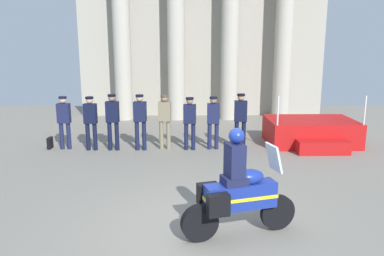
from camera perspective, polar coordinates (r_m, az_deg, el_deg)
The scene contains 13 objects.
ground_plane at distance 7.16m, azimuth 0.78°, elevation -14.61°, with size 28.00×28.00×0.00m, color gray.
colonnade_backdrop at distance 17.30m, azimuth 1.58°, elevation 14.98°, with size 10.93×1.59×7.66m.
reviewing_stand at distance 13.27m, azimuth 17.11°, elevation -0.62°, with size 2.81×2.45×1.71m.
officer_in_row_0 at distance 12.60m, azimuth -18.30°, elevation 1.35°, with size 0.39×0.25×1.66m.
officer_in_row_1 at distance 12.24m, azimuth -14.70°, elevation 1.30°, with size 0.39×0.25×1.67m.
officer_in_row_2 at distance 12.08m, azimuth -11.60°, elevation 1.51°, with size 0.39×0.25×1.74m.
officer_in_row_3 at distance 11.95m, azimuth -7.64°, elevation 1.52°, with size 0.39×0.25×1.73m.
officer_in_row_4 at distance 11.98m, azimuth -4.04°, elevation 1.57°, with size 0.39×0.25×1.71m.
officer_in_row_5 at distance 11.88m, azimuth -0.34°, elevation 1.30°, with size 0.39×0.25×1.64m.
officer_in_row_6 at distance 11.98m, azimuth 3.14°, elevation 1.40°, with size 0.39×0.25×1.65m.
officer_in_row_7 at distance 11.98m, azimuth 7.15°, elevation 1.62°, with size 0.39×0.25×1.75m.
motorcycle_with_rider at distance 6.67m, azimuth 6.58°, elevation -9.32°, with size 2.04×0.90×1.90m.
briefcase_on_ground at distance 12.99m, azimuth -20.15°, elevation -2.08°, with size 0.10×0.32×0.36m, color black.
Camera 1 is at (-0.20, -6.38, 3.25)m, focal length 36.26 mm.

